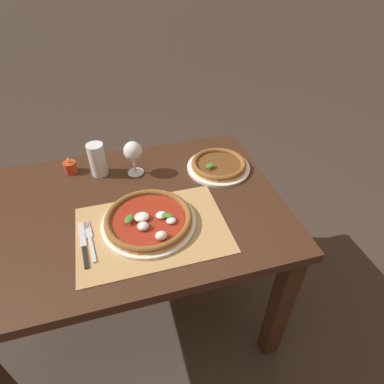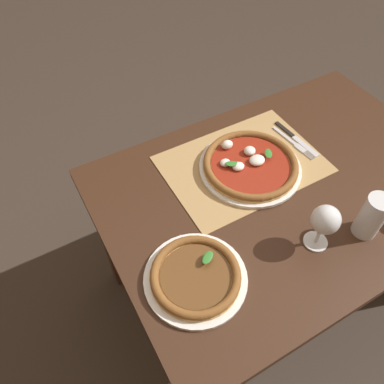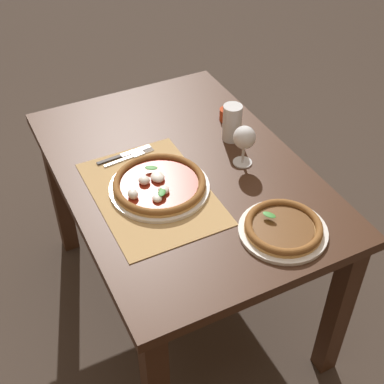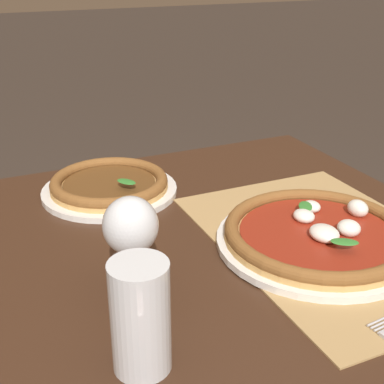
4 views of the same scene
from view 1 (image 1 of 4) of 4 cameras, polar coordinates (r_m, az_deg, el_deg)
The scene contains 10 objects.
ground_plane at distance 1.84m, azimuth -8.49°, elevation -19.92°, with size 24.00×24.00×0.00m, color #382D26.
dining_table at distance 1.35m, azimuth -11.00°, elevation -6.17°, with size 1.21×0.83×0.74m.
paper_placemat at distance 1.16m, azimuth -7.05°, elevation -6.62°, with size 0.53×0.37×0.00m, color #A88451.
pizza_near at distance 1.17m, azimuth -7.70°, elevation -4.92°, with size 0.34×0.34×0.05m.
pizza_far at distance 1.44m, azimuth 4.75°, elevation 4.79°, with size 0.28×0.28×0.04m.
wine_glass at distance 1.38m, azimuth -10.43°, elevation 6.91°, with size 0.08×0.08×0.16m.
pint_glass at distance 1.43m, azimuth -16.45°, elevation 5.46°, with size 0.07×0.07×0.15m.
fork at distance 1.17m, azimuth -17.64°, elevation -8.17°, with size 0.04×0.20×0.00m.
knife at distance 1.16m, azimuth -18.73°, elevation -8.74°, with size 0.03×0.22×0.01m.
votive_candle at distance 1.51m, azimuth -20.82°, elevation 4.10°, with size 0.06×0.06×0.07m.
Camera 1 is at (-0.01, -0.96, 1.57)m, focal length 30.00 mm.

